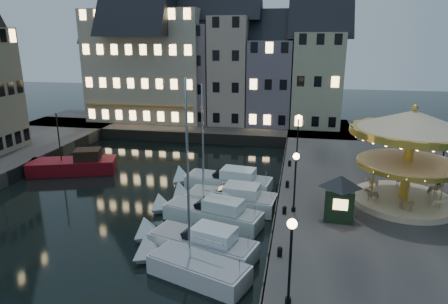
% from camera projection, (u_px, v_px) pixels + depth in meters
% --- Properties ---
extents(ground, '(160.00, 160.00, 0.00)m').
position_uv_depth(ground, '(189.00, 226.00, 28.10)').
color(ground, black).
rests_on(ground, ground).
extents(quay_east, '(16.00, 56.00, 1.30)m').
position_uv_depth(quay_east, '(383.00, 199.00, 31.03)').
color(quay_east, '#474442').
rests_on(quay_east, ground).
extents(quay_north, '(44.00, 12.00, 1.30)m').
position_uv_depth(quay_north, '(188.00, 127.00, 55.76)').
color(quay_north, '#474442').
rests_on(quay_north, ground).
extents(quaywall_e, '(0.15, 44.00, 1.30)m').
position_uv_depth(quaywall_e, '(280.00, 192.00, 32.48)').
color(quaywall_e, '#47423A').
rests_on(quaywall_e, ground).
extents(quaywall_n, '(48.00, 0.15, 1.30)m').
position_uv_depth(quaywall_n, '(190.00, 138.00, 49.74)').
color(quaywall_n, '#47423A').
rests_on(quaywall_n, ground).
extents(streetlamp_a, '(0.44, 0.44, 4.17)m').
position_uv_depth(streetlamp_a, '(291.00, 250.00, 17.18)').
color(streetlamp_a, black).
rests_on(streetlamp_a, quay_east).
extents(streetlamp_b, '(0.44, 0.44, 4.17)m').
position_uv_depth(streetlamp_b, '(295.00, 174.00, 26.61)').
color(streetlamp_b, black).
rests_on(streetlamp_b, quay_east).
extents(streetlamp_c, '(0.44, 0.44, 4.17)m').
position_uv_depth(streetlamp_c, '(298.00, 129.00, 39.34)').
color(streetlamp_c, black).
rests_on(streetlamp_c, quay_east).
extents(streetlamp_d, '(0.44, 0.44, 4.17)m').
position_uv_depth(streetlamp_d, '(444.00, 154.00, 31.16)').
color(streetlamp_d, black).
rests_on(streetlamp_d, quay_east).
extents(bollard_a, '(0.30, 0.30, 0.57)m').
position_uv_depth(bollard_a, '(280.00, 251.00, 21.74)').
color(bollard_a, black).
rests_on(bollard_a, quay_east).
extents(bollard_b, '(0.30, 0.30, 0.57)m').
position_uv_depth(bollard_b, '(284.00, 210.00, 26.92)').
color(bollard_b, black).
rests_on(bollard_b, quay_east).
extents(bollard_c, '(0.30, 0.30, 0.57)m').
position_uv_depth(bollard_c, '(287.00, 184.00, 31.64)').
color(bollard_c, black).
rests_on(bollard_c, quay_east).
extents(bollard_d, '(0.30, 0.30, 0.57)m').
position_uv_depth(bollard_d, '(290.00, 163.00, 36.82)').
color(bollard_d, black).
rests_on(bollard_d, quay_east).
extents(townhouse_na, '(5.50, 8.00, 12.80)m').
position_uv_depth(townhouse_na, '(114.00, 72.00, 57.73)').
color(townhouse_na, gray).
rests_on(townhouse_na, quay_north).
extents(townhouse_nb, '(6.16, 8.00, 13.80)m').
position_uv_depth(townhouse_nb, '(149.00, 70.00, 56.61)').
color(townhouse_nb, slate).
rests_on(townhouse_nb, quay_north).
extents(townhouse_nc, '(6.82, 8.00, 14.80)m').
position_uv_depth(townhouse_nc, '(190.00, 67.00, 55.37)').
color(townhouse_nc, slate).
rests_on(townhouse_nc, quay_north).
extents(townhouse_nd, '(5.50, 8.00, 15.80)m').
position_uv_depth(townhouse_nd, '(231.00, 63.00, 54.19)').
color(townhouse_nd, tan).
rests_on(townhouse_nd, quay_north).
extents(townhouse_ne, '(6.16, 8.00, 12.80)m').
position_uv_depth(townhouse_ne, '(271.00, 75.00, 53.62)').
color(townhouse_ne, slate).
rests_on(townhouse_ne, quay_north).
extents(townhouse_nf, '(6.82, 8.00, 13.80)m').
position_uv_depth(townhouse_nf, '(317.00, 72.00, 52.38)').
color(townhouse_nf, '#A9A886').
rests_on(townhouse_nf, quay_north).
extents(hotel_corner, '(17.60, 9.00, 16.80)m').
position_uv_depth(hotel_corner, '(149.00, 59.00, 56.18)').
color(hotel_corner, '#C2B398').
rests_on(hotel_corner, quay_north).
extents(motorboat_a, '(6.69, 4.13, 11.15)m').
position_uv_depth(motorboat_a, '(190.00, 267.00, 22.15)').
color(motorboat_a, silver).
rests_on(motorboat_a, ground).
extents(motorboat_b, '(7.74, 4.10, 2.15)m').
position_uv_depth(motorboat_b, '(197.00, 243.00, 24.48)').
color(motorboat_b, silver).
rests_on(motorboat_b, ground).
extents(motorboat_c, '(8.17, 3.94, 10.86)m').
position_uv_depth(motorboat_c, '(208.00, 213.00, 28.56)').
color(motorboat_c, silver).
rests_on(motorboat_c, ground).
extents(motorboat_d, '(7.96, 3.36, 2.15)m').
position_uv_depth(motorboat_d, '(226.00, 199.00, 31.05)').
color(motorboat_d, silver).
rests_on(motorboat_d, ground).
extents(motorboat_e, '(8.54, 3.55, 2.15)m').
position_uv_depth(motorboat_e, '(224.00, 181.00, 34.85)').
color(motorboat_e, silver).
rests_on(motorboat_e, ground).
extents(red_fishing_boat, '(8.55, 5.25, 6.12)m').
position_uv_depth(red_fishing_boat, '(75.00, 165.00, 38.95)').
color(red_fishing_boat, maroon).
rests_on(red_fishing_boat, ground).
extents(carousel, '(8.19, 8.19, 7.17)m').
position_uv_depth(carousel, '(411.00, 140.00, 27.37)').
color(carousel, beige).
rests_on(carousel, quay_east).
extents(ticket_kiosk, '(2.89, 2.89, 3.38)m').
position_uv_depth(ticket_kiosk, '(340.00, 190.00, 25.80)').
color(ticket_kiosk, black).
rests_on(ticket_kiosk, quay_east).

